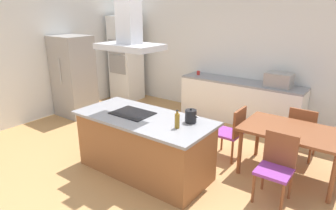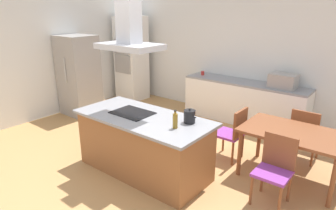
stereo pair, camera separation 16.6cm
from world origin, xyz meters
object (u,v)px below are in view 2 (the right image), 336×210
wall_oven_stack (131,59)px  chair_facing_island (275,165)px  range_hood (129,31)px  olive_oil_bottle (175,121)px  tea_kettle (190,116)px  refrigerator (79,76)px  chair_at_left_end (234,131)px  dining_table (293,137)px  coffee_mug_red (203,73)px  cooktop (132,113)px  countertop_microwave (283,81)px  chair_facing_back_wall (305,132)px

wall_oven_stack → chair_facing_island: bearing=-24.4°
range_hood → olive_oil_bottle: bearing=-3.9°
tea_kettle → refrigerator: refrigerator is taller
refrigerator → chair_at_left_end: (3.87, 0.16, -0.40)m
dining_table → coffee_mug_red: bearing=146.6°
coffee_mug_red → cooktop: bearing=-78.6°
countertop_microwave → refrigerator: (-4.03, -1.86, -0.13)m
countertop_microwave → chair_facing_island: countertop_microwave is taller
countertop_microwave → refrigerator: bearing=-155.2°
chair_facing_back_wall → range_hood: 3.16m
cooktop → dining_table: (2.02, 1.18, -0.24)m
coffee_mug_red → dining_table: 3.13m
dining_table → chair_at_left_end: bearing=180.0°
tea_kettle → coffee_mug_red: (-1.47, 2.67, -0.05)m
refrigerator → chair_at_left_end: 3.89m
refrigerator → range_hood: (2.76, -1.02, 1.19)m
olive_oil_bottle → wall_oven_stack: wall_oven_stack is taller
wall_oven_stack → range_hood: (2.68, -2.65, 1.00)m
wall_oven_stack → chair_facing_island: (4.70, -2.13, -0.59)m
chair_facing_back_wall → dining_table: bearing=-90.0°
tea_kettle → chair_facing_island: size_ratio=0.24×
countertop_microwave → chair_at_left_end: 1.79m
refrigerator → dining_table: (4.78, 0.16, -0.24)m
dining_table → chair_facing_island: size_ratio=1.57×
wall_oven_stack → refrigerator: size_ratio=1.21×
wall_oven_stack → chair_facing_island: 5.20m
coffee_mug_red → chair_facing_back_wall: bearing=-22.0°
chair_at_left_end → chair_facing_back_wall: same height
range_hood → tea_kettle: bearing=13.8°
chair_facing_island → olive_oil_bottle: bearing=-154.0°
coffee_mug_red → dining_table: coffee_mug_red is taller
cooktop → dining_table: 2.35m
cooktop → olive_oil_bottle: olive_oil_bottle is taller
coffee_mug_red → wall_oven_stack: wall_oven_stack is taller
refrigerator → chair_facing_back_wall: refrigerator is taller
olive_oil_bottle → refrigerator: size_ratio=0.14×
refrigerator → chair_at_left_end: bearing=2.4°
coffee_mug_red → range_hood: (0.58, -2.89, 1.16)m
olive_oil_bottle → dining_table: (1.17, 1.23, -0.34)m
refrigerator → chair_facing_island: 4.83m
tea_kettle → chair_at_left_end: 1.09m
cooktop → chair_at_left_end: size_ratio=0.67×
olive_oil_bottle → countertop_microwave: (0.42, 2.94, 0.04)m
wall_oven_stack → dining_table: 4.95m
cooktop → wall_oven_stack: wall_oven_stack is taller
olive_oil_bottle → wall_oven_stack: size_ratio=0.11×
countertop_microwave → refrigerator: refrigerator is taller
tea_kettle → chair_facing_back_wall: (1.13, 1.62, -0.48)m
chair_at_left_end → coffee_mug_red: bearing=134.5°
chair_at_left_end → tea_kettle: bearing=-102.6°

